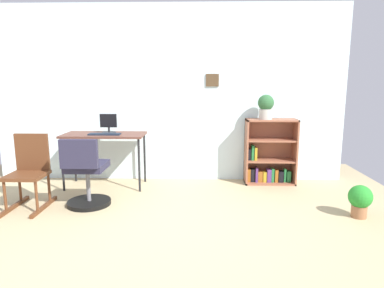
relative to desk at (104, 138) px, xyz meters
The scene contains 10 objects.
ground_plane 2.04m from the desk, 63.19° to the right, with size 6.24×6.24×0.00m, color tan.
wall_back 1.14m from the desk, 27.12° to the left, with size 5.20×0.12×2.58m.
desk is the anchor object (origin of this frame).
monitor 0.21m from the desk, 66.47° to the left, with size 0.24×0.20×0.27m.
keyboard 0.12m from the desk, 69.67° to the right, with size 0.43×0.14×0.02m, color #192332.
office_chair 0.87m from the desk, 90.36° to the right, with size 0.52×0.55×0.85m.
rocking_chair 1.08m from the desk, 129.75° to the right, with size 0.42×0.64×0.87m.
bookshelf_low 2.38m from the desk, ahead, with size 0.73×0.30×0.95m.
potted_plant_on_shelf 2.32m from the desk, ahead, with size 0.23×0.23×0.35m.
potted_plant_floor 3.31m from the desk, 18.77° to the right, with size 0.25×0.25×0.36m.
Camera 1 is at (0.48, -2.92, 1.47)m, focal length 31.63 mm.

